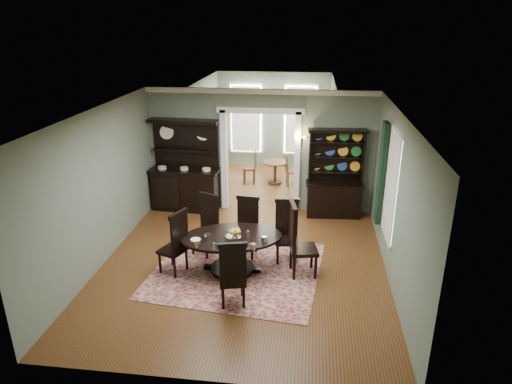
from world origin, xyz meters
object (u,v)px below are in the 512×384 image
welsh_dresser (335,185)px  dining_table (232,247)px  sideboard (186,179)px  parlor_table (275,169)px

welsh_dresser → dining_table: bearing=-127.6°
dining_table → welsh_dresser: welsh_dresser is taller
dining_table → welsh_dresser: size_ratio=0.99×
welsh_dresser → sideboard: bearing=177.2°
sideboard → parlor_table: bearing=49.7°
dining_table → parlor_table: 5.06m
sideboard → parlor_table: sideboard is taller
parlor_table → welsh_dresser: bearing=-52.7°
sideboard → welsh_dresser: 3.66m
dining_table → parlor_table: (0.39, 5.04, -0.09)m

